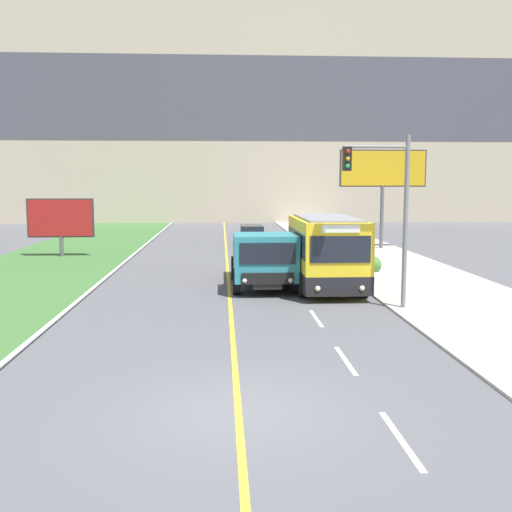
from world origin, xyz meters
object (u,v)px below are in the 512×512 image
Objects in this scene: billboard_large at (383,172)px; planter_round_far at (325,242)px; car_distant at (252,237)px; traffic_light_mast at (388,200)px; billboard_small at (61,219)px; planter_round_second at (353,259)px; city_bus at (327,253)px; planter_round_third at (335,249)px; planter_round_near at (372,271)px; dump_truck at (264,260)px.

billboard_large is 5.96m from planter_round_far.
car_distant is 21.16m from traffic_light_mast.
planter_round_second is at bearing -22.11° from billboard_small.
billboard_large is 5.80× the size of planter_round_second.
city_bus is 5.89m from planter_round_second.
traffic_light_mast is 5.26× the size of planter_round_third.
city_bus reaches higher than planter_round_near.
planter_round_third is at bearing 77.04° from city_bus.
city_bus is 0.89× the size of billboard_large.
traffic_light_mast is 21.82m from billboard_small.
car_distant is at bearing 105.61° from planter_round_near.
planter_round_third is at bearing 90.96° from planter_round_second.
car_distant is 0.72× the size of traffic_light_mast.
planter_round_far is at bearing -167.33° from billboard_large.
city_bus reaches higher than car_distant.
billboard_small reaches higher than planter_round_second.
traffic_light_mast is 19.26m from billboard_large.
city_bus is 16.91m from car_distant.
traffic_light_mast reaches higher than planter_round_second.
billboard_small is 16.14m from planter_round_third.
dump_truck reaches higher than planter_round_second.
planter_round_near is at bearing -34.08° from billboard_small.
car_distant is at bearing 97.45° from city_bus.
traffic_light_mast is 5.97m from planter_round_near.
traffic_light_mast is 0.92× the size of billboard_large.
city_bus is 14.08m from planter_round_far.
planter_round_second is at bearing -89.04° from planter_round_third.
traffic_light_mast is at bearing -93.21° from planter_round_far.
planter_round_second is (15.97, -6.49, -1.66)m from billboard_small.
city_bus reaches higher than dump_truck.
billboard_small reaches higher than car_distant.
city_bus is at bearing -82.55° from car_distant.
billboard_small is 3.31× the size of planter_round_near.
planter_round_far is at bearing -32.46° from car_distant.
city_bus is 4.70m from traffic_light_mast.
traffic_light_mast is at bearing -80.20° from car_distant.
car_distant is at bearing 111.41° from planter_round_second.
planter_round_near is (4.37, -15.65, -0.09)m from car_distant.
car_distant is 1.11× the size of billboard_small.
city_bus is 2.58m from dump_truck.
planter_round_near is at bearing -90.17° from planter_round_third.
planter_round_second is 0.99× the size of planter_round_third.
dump_truck is at bearing -45.79° from billboard_small.
billboard_large is 11.11m from planter_round_second.
car_distant is at bearing 88.82° from dump_truck.
planter_round_third is at bearing 86.44° from traffic_light_mast.
planter_round_second is at bearing 66.90° from city_bus.
planter_round_far is (16.06, 2.01, -1.65)m from billboard_small.
planter_round_near reaches higher than planter_round_far.
planter_round_near is at bearing -91.31° from planter_round_second.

